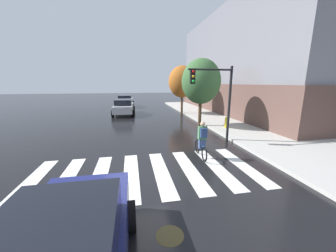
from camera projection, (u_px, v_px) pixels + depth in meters
name	position (u px, v px, depth m)	size (l,w,h in m)	color
ground_plane	(138.00, 174.00, 7.15)	(120.00, 120.00, 0.00)	black
sidewalk	(331.00, 156.00, 8.76)	(6.50, 50.00, 0.15)	#B2AFA8
crosswalk_stripes	(146.00, 173.00, 7.21)	(8.44, 3.83, 0.01)	silver
manhole_cover	(170.00, 235.00, 4.26)	(0.64, 0.64, 0.01)	#473D1E
sedan_mid	(124.00, 107.00, 20.42)	(2.39, 4.79, 1.63)	#B7B7BC
sedan_far	(125.00, 101.00, 27.05)	(2.45, 4.86, 1.64)	silver
cyclist	(202.00, 140.00, 8.51)	(0.37, 1.71, 1.69)	black
traffic_light_near	(216.00, 92.00, 10.25)	(2.47, 0.28, 4.20)	black
fire_hydrant	(226.00, 122.00, 13.83)	(0.33, 0.22, 0.78)	gold
street_tree_near	(201.00, 82.00, 14.01)	(2.85, 2.85, 5.06)	#4C3823
street_tree_mid	(182.00, 82.00, 20.08)	(2.86, 2.86, 5.09)	#4C3823
corner_building	(285.00, 65.00, 22.29)	(17.66, 23.22, 10.80)	brown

